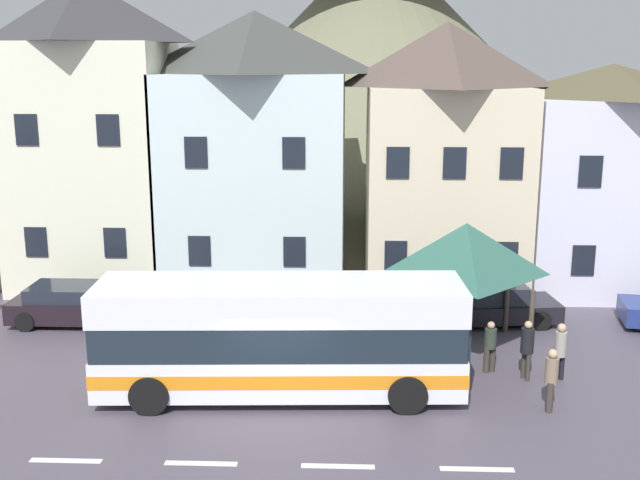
% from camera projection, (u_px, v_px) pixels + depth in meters
% --- Properties ---
extents(ground_plane, '(40.00, 60.00, 0.07)m').
position_uv_depth(ground_plane, '(280.00, 415.00, 19.06)').
color(ground_plane, '#4F4755').
extents(townhouse_01, '(5.80, 5.23, 11.66)m').
position_uv_depth(townhouse_01, '(93.00, 136.00, 29.34)').
color(townhouse_01, silver).
rests_on(townhouse_01, ground_plane).
extents(townhouse_02, '(6.87, 6.83, 10.51)m').
position_uv_depth(townhouse_02, '(257.00, 149.00, 30.00)').
color(townhouse_02, silver).
rests_on(townhouse_02, ground_plane).
extents(townhouse_03, '(5.89, 6.49, 10.08)m').
position_uv_depth(townhouse_03, '(443.00, 156.00, 29.60)').
color(townhouse_03, beige).
rests_on(townhouse_03, ground_plane).
extents(townhouse_04, '(6.60, 6.89, 8.54)m').
position_uv_depth(townhouse_04, '(605.00, 176.00, 29.71)').
color(townhouse_04, silver).
rests_on(townhouse_04, ground_plane).
extents(hilltop_castle, '(32.36, 32.36, 24.59)m').
position_uv_depth(hilltop_castle, '(379.00, 59.00, 45.41)').
color(hilltop_castle, '#717157').
rests_on(hilltop_castle, ground_plane).
extents(transit_bus, '(9.60, 2.96, 3.05)m').
position_uv_depth(transit_bus, '(280.00, 339.00, 19.85)').
color(transit_bus, white).
rests_on(transit_bus, ground_plane).
extents(bus_shelter, '(3.60, 3.60, 3.95)m').
position_uv_depth(bus_shelter, '(466.00, 249.00, 22.64)').
color(bus_shelter, '#473D33').
rests_on(bus_shelter, ground_plane).
extents(parked_car_00, '(4.69, 2.35, 1.36)m').
position_uv_depth(parked_car_00, '(488.00, 304.00, 25.63)').
color(parked_car_00, black).
rests_on(parked_car_00, ground_plane).
extents(parked_car_02, '(4.19, 1.98, 1.32)m').
position_uv_depth(parked_car_02, '(74.00, 304.00, 25.60)').
color(parked_car_02, black).
rests_on(parked_car_02, ground_plane).
extents(pedestrian_00, '(0.32, 0.37, 1.64)m').
position_uv_depth(pedestrian_00, '(551.00, 378.00, 19.03)').
color(pedestrian_00, '#38332D').
rests_on(pedestrian_00, ground_plane).
extents(pedestrian_01, '(0.36, 0.36, 1.69)m').
position_uv_depth(pedestrian_01, '(527.00, 344.00, 20.90)').
color(pedestrian_01, '#38332D').
rests_on(pedestrian_01, ground_plane).
extents(pedestrian_02, '(0.36, 0.34, 1.50)m').
position_uv_depth(pedestrian_02, '(490.00, 345.00, 21.48)').
color(pedestrian_02, '#38332D').
rests_on(pedestrian_02, ground_plane).
extents(pedestrian_03, '(0.32, 0.31, 1.64)m').
position_uv_depth(pedestrian_03, '(560.00, 348.00, 20.89)').
color(pedestrian_03, black).
rests_on(pedestrian_03, ground_plane).
extents(public_bench, '(1.78, 0.48, 0.87)m').
position_uv_depth(public_bench, '(382.00, 312.00, 25.38)').
color(public_bench, '#33473D').
rests_on(public_bench, ground_plane).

